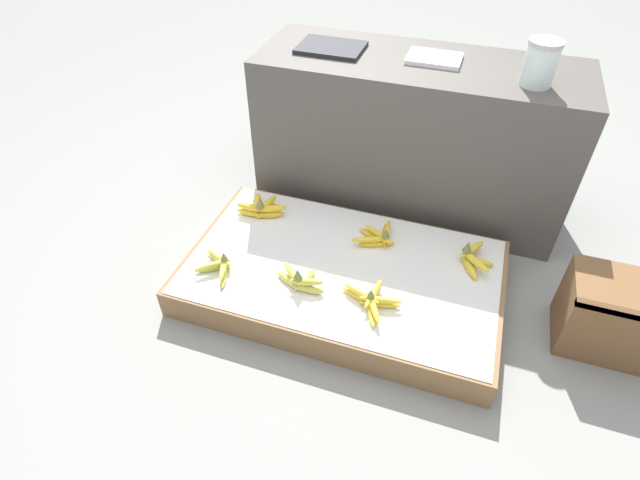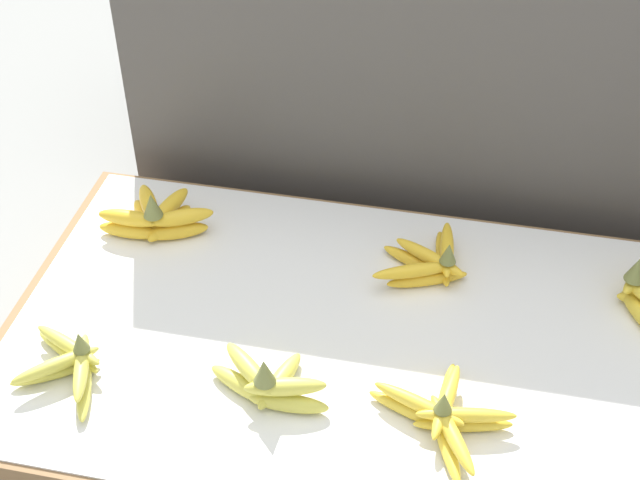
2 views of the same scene
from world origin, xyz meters
The scene contains 13 objects.
ground_plane centered at (0.00, 0.00, 0.00)m, with size 10.00×10.00×0.00m, color gray.
display_platform centered at (0.00, 0.00, 0.06)m, with size 1.24×0.73×0.13m.
back_vendor_table centered at (0.11, 0.69, 0.35)m, with size 1.38×0.50×0.71m.
wooden_crate centered at (0.98, 0.05, 0.14)m, with size 0.34×0.25×0.29m.
banana_bunch_front_left centered at (-0.45, -0.18, 0.15)m, with size 0.16×0.18×0.08m.
banana_bunch_front_midleft centered at (-0.12, -0.16, 0.16)m, with size 0.21×0.13×0.11m.
banana_bunch_front_midright centered at (0.16, -0.16, 0.15)m, with size 0.24×0.24×0.08m.
banana_bunch_middle_left centered at (-0.44, 0.20, 0.16)m, with size 0.22×0.14×0.11m.
banana_bunch_middle_midright centered at (0.10, 0.19, 0.16)m, with size 0.18×0.19×0.09m.
banana_bunch_middle_right centered at (0.48, 0.18, 0.16)m, with size 0.14×0.23×0.11m.
glass_jar centered at (0.55, 0.59, 0.79)m, with size 0.12×0.12×0.17m.
foam_tray_white centered at (0.16, 0.70, 0.71)m, with size 0.22×0.16×0.02m.
foam_tray_dark centered at (-0.28, 0.68, 0.71)m, with size 0.28×0.21×0.02m.
Camera 1 is at (0.37, -1.36, 1.51)m, focal length 28.00 mm.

